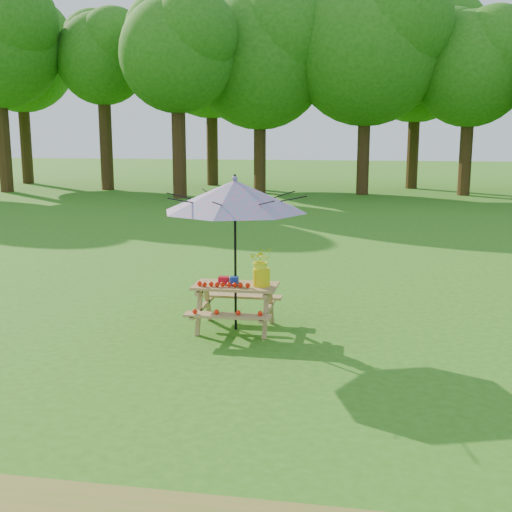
# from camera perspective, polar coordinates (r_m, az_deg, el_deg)

# --- Properties ---
(treeline) EXTENTS (60.00, 12.00, 16.00)m
(treeline) POSITION_cam_1_polar(r_m,az_deg,el_deg) (29.24, 15.00, 20.79)
(treeline) COLOR #1F6010
(treeline) RESTS_ON ground
(picnic_table) EXTENTS (1.20, 1.32, 0.67)m
(picnic_table) POSITION_cam_1_polar(r_m,az_deg,el_deg) (9.32, -1.83, -4.61)
(picnic_table) COLOR #916141
(picnic_table) RESTS_ON ground
(patio_umbrella) EXTENTS (2.21, 2.21, 2.25)m
(patio_umbrella) POSITION_cam_1_polar(r_m,az_deg,el_deg) (9.03, -1.88, 5.36)
(patio_umbrella) COLOR black
(patio_umbrella) RESTS_ON ground
(produce_bins) EXTENTS (0.32, 0.34, 0.13)m
(produce_bins) POSITION_cam_1_polar(r_m,az_deg,el_deg) (9.27, -2.31, -2.19)
(produce_bins) COLOR #B00E22
(produce_bins) RESTS_ON picnic_table
(tomatoes_row) EXTENTS (0.77, 0.13, 0.07)m
(tomatoes_row) POSITION_cam_1_polar(r_m,az_deg,el_deg) (9.09, -2.99, -2.56)
(tomatoes_row) COLOR red
(tomatoes_row) RESTS_ON picnic_table
(flower_bucket) EXTENTS (0.37, 0.34, 0.56)m
(flower_bucket) POSITION_cam_1_polar(r_m,az_deg,el_deg) (9.10, 0.49, -0.83)
(flower_bucket) COLOR yellow
(flower_bucket) RESTS_ON picnic_table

